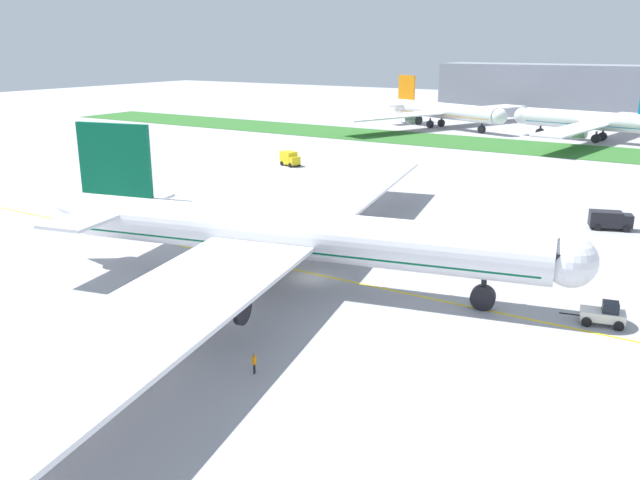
% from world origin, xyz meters
% --- Properties ---
extents(ground_plane, '(600.00, 600.00, 0.00)m').
position_xyz_m(ground_plane, '(0.00, 0.00, 0.00)').
color(ground_plane, '#9E9EA3').
rests_on(ground_plane, ground).
extents(apron_taxi_line, '(280.00, 0.36, 0.01)m').
position_xyz_m(apron_taxi_line, '(0.00, 1.38, 0.00)').
color(apron_taxi_line, yellow).
rests_on(apron_taxi_line, ground).
extents(grass_median_strip, '(320.00, 24.00, 0.10)m').
position_xyz_m(grass_median_strip, '(0.00, 109.08, 0.05)').
color(grass_median_strip, '#2D6628').
rests_on(grass_median_strip, ground).
extents(airliner_foreground, '(59.65, 98.20, 16.40)m').
position_xyz_m(airliner_foreground, '(-1.36, -3.02, 5.57)').
color(airliner_foreground, white).
rests_on(airliner_foreground, ground).
extents(pushback_tug, '(5.77, 3.08, 2.22)m').
position_xyz_m(pushback_tug, '(29.47, 3.80, 1.01)').
color(pushback_tug, white).
rests_on(pushback_tug, ground).
extents(ground_crew_wingwalker_port, '(0.40, 0.57, 1.71)m').
position_xyz_m(ground_crew_wingwalker_port, '(8.02, -20.79, 1.04)').
color(ground_crew_wingwalker_port, black).
rests_on(ground_crew_wingwalker_port, ground).
extents(service_truck_baggage_loader, '(4.91, 3.73, 3.01)m').
position_xyz_m(service_truck_baggage_loader, '(-41.93, 56.52, 1.60)').
color(service_truck_baggage_loader, yellow).
rests_on(service_truck_baggage_loader, ground).
extents(service_truck_fuel_bowser, '(5.99, 3.91, 2.57)m').
position_xyz_m(service_truck_fuel_bowser, '(24.31, 38.87, 1.44)').
color(service_truck_fuel_bowser, black).
rests_on(service_truck_fuel_bowser, ground).
extents(parked_airliner_far_left, '(45.21, 73.42, 15.24)m').
position_xyz_m(parked_airliner_far_left, '(-39.62, 135.05, 5.17)').
color(parked_airliner_far_left, white).
rests_on(parked_airliner_far_left, ground).
extents(parked_airliner_far_centre, '(43.22, 68.11, 15.49)m').
position_xyz_m(parked_airliner_far_centre, '(4.89, 129.39, 5.25)').
color(parked_airliner_far_centre, white).
rests_on(parked_airliner_far_centre, ground).
extents(terminal_building, '(117.15, 20.00, 18.00)m').
position_xyz_m(terminal_building, '(0.23, 187.36, 9.00)').
color(terminal_building, gray).
rests_on(terminal_building, ground).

